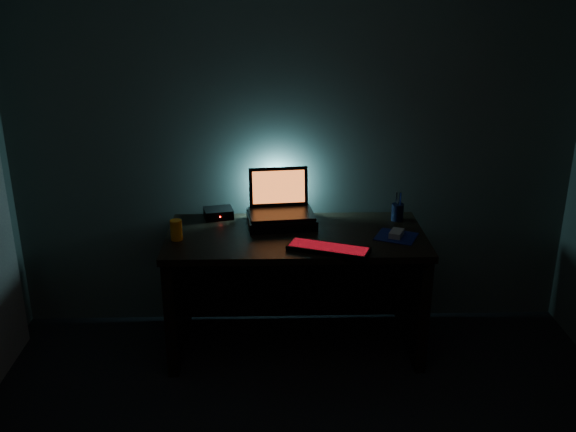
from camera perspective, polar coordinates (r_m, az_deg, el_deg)
The scene contains 10 objects.
room at distance 2.04m, azimuth 2.53°, elevation -5.67°, with size 3.50×4.00×2.50m.
desk at distance 3.88m, azimuth 0.65°, elevation -4.83°, with size 1.50×0.70×0.75m.
riser at distance 3.86m, azimuth -0.60°, elevation -0.33°, with size 0.40×0.30×0.06m, color black.
laptop at distance 3.87m, azimuth -0.70°, elevation 1.18°, with size 0.41×0.32×0.26m.
keyboard at distance 3.50m, azimuth 3.62°, elevation -2.92°, with size 0.47×0.29×0.03m.
mousepad at distance 3.74m, azimuth 9.60°, elevation -1.81°, with size 0.22×0.20×0.00m, color #0B144E.
mouse at distance 3.73m, azimuth 9.62°, elevation -1.55°, with size 0.07×0.11×0.03m, color gray.
pen_cup at distance 3.97m, azimuth 9.70°, elevation 0.33°, with size 0.07×0.07×0.11m, color black.
juice_glass at distance 3.68m, azimuth -9.90°, elevation -1.23°, with size 0.07×0.07×0.12m, color orange.
router at distance 3.99m, azimuth -6.20°, elevation 0.26°, with size 0.20×0.17×0.06m.
Camera 1 is at (-0.14, -1.83, 2.15)m, focal length 40.00 mm.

